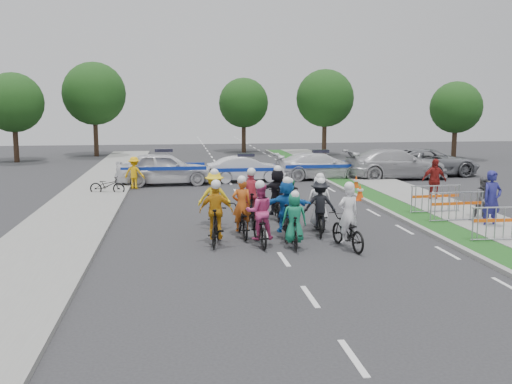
{
  "coord_description": "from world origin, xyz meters",
  "views": [
    {
      "loc": [
        -2.78,
        -14.41,
        4.07
      ],
      "look_at": [
        -0.08,
        4.66,
        1.1
      ],
      "focal_mm": 40.0,
      "sensor_mm": 36.0,
      "label": 1
    }
  ],
  "objects": [
    {
      "name": "rider_1",
      "position": [
        0.52,
        1.17,
        0.66
      ],
      "size": [
        0.74,
        1.63,
        1.67
      ],
      "rotation": [
        0.0,
        0.0,
        3.05
      ],
      "color": "black",
      "rests_on": "ground"
    },
    {
      "name": "spectator_2",
      "position": [
        7.94,
        8.01,
        0.91
      ],
      "size": [
        1.08,
        0.47,
        1.83
      ],
      "primitive_type": "imported",
      "rotation": [
        0.0,
        0.0,
        0.02
      ],
      "color": "maroon",
      "rests_on": "ground"
    },
    {
      "name": "barrier_1",
      "position": [
        6.7,
        3.61,
        0.56
      ],
      "size": [
        2.02,
        0.61,
        1.12
      ],
      "primitive_type": null,
      "rotation": [
        0.0,
        0.0,
        0.05
      ],
      "color": "#A5A8AD",
      "rests_on": "ground"
    },
    {
      "name": "rider_10",
      "position": [
        -1.53,
        4.32,
        0.76
      ],
      "size": [
        1.14,
        1.99,
        1.98
      ],
      "rotation": [
        0.0,
        0.0,
        3.06
      ],
      "color": "black",
      "rests_on": "ground"
    },
    {
      "name": "sidewalk_left",
      "position": [
        -6.5,
        5.0,
        0.07
      ],
      "size": [
        3.0,
        60.0,
        0.13
      ],
      "primitive_type": "cube",
      "color": "gray",
      "rests_on": "ground"
    },
    {
      "name": "rider_5",
      "position": [
        0.55,
        2.49,
        0.8
      ],
      "size": [
        1.58,
        1.87,
        1.9
      ],
      "rotation": [
        0.0,
        0.0,
        2.94
      ],
      "color": "black",
      "rests_on": "ground"
    },
    {
      "name": "rider_8",
      "position": [
        0.92,
        3.91,
        0.63
      ],
      "size": [
        0.84,
        1.72,
        1.68
      ],
      "rotation": [
        0.0,
        0.0,
        2.97
      ],
      "color": "black",
      "rests_on": "ground"
    },
    {
      "name": "ground",
      "position": [
        0.0,
        0.0,
        0.0
      ],
      "size": [
        90.0,
        90.0,
        0.0
      ],
      "primitive_type": "plane",
      "color": "#28282B",
      "rests_on": "ground"
    },
    {
      "name": "marshal_hiviz",
      "position": [
        -4.79,
        13.62,
        0.78
      ],
      "size": [
        1.15,
        0.89,
        1.56
      ],
      "primitive_type": "imported",
      "rotation": [
        0.0,
        0.0,
        2.78
      ],
      "color": "#EFAE0C",
      "rests_on": "ground"
    },
    {
      "name": "rider_9",
      "position": [
        -0.27,
        4.57,
        0.75
      ],
      "size": [
        1.0,
        1.88,
        1.96
      ],
      "rotation": [
        0.0,
        0.0,
        3.12
      ],
      "color": "black",
      "rests_on": "ground"
    },
    {
      "name": "grass_strip",
      "position": [
        5.8,
        5.0,
        0.06
      ],
      "size": [
        1.2,
        60.0,
        0.11
      ],
      "primitive_type": "cube",
      "color": "#174616",
      "rests_on": "ground"
    },
    {
      "name": "tree_0",
      "position": [
        -14.0,
        28.0,
        4.19
      ],
      "size": [
        4.2,
        4.2,
        6.3
      ],
      "color": "#382619",
      "rests_on": "ground"
    },
    {
      "name": "rider_3",
      "position": [
        -1.65,
        1.85,
        0.74
      ],
      "size": [
        1.03,
        1.9,
        1.94
      ],
      "rotation": [
        0.0,
        0.0,
        2.96
      ],
      "color": "black",
      "rests_on": "ground"
    },
    {
      "name": "barrier_2",
      "position": [
        6.7,
        5.23,
        0.56
      ],
      "size": [
        2.03,
        0.63,
        1.12
      ],
      "primitive_type": null,
      "rotation": [
        0.0,
        0.0,
        0.06
      ],
      "color": "#A5A8AD",
      "rests_on": "ground"
    },
    {
      "name": "rider_6",
      "position": [
        -0.8,
        2.8,
        0.63
      ],
      "size": [
        0.73,
        1.91,
        1.92
      ],
      "rotation": [
        0.0,
        0.0,
        3.18
      ],
      "color": "black",
      "rests_on": "ground"
    },
    {
      "name": "rider_7",
      "position": [
        1.82,
        3.4,
        0.73
      ],
      "size": [
        0.81,
        1.81,
        1.89
      ],
      "rotation": [
        0.0,
        0.0,
        3.1
      ],
      "color": "black",
      "rests_on": "ground"
    },
    {
      "name": "spectator_0",
      "position": [
        7.47,
        2.76,
        0.97
      ],
      "size": [
        0.77,
        0.58,
        1.93
      ],
      "primitive_type": "imported",
      "rotation": [
        0.0,
        0.0,
        0.17
      ],
      "color": "navy",
      "rests_on": "ground"
    },
    {
      "name": "tree_3",
      "position": [
        -9.0,
        32.0,
        4.89
      ],
      "size": [
        4.9,
        4.9,
        7.35
      ],
      "color": "#382619",
      "rests_on": "ground"
    },
    {
      "name": "sidewalk_right",
      "position": [
        7.6,
        5.0,
        0.07
      ],
      "size": [
        2.4,
        60.0,
        0.13
      ],
      "primitive_type": "cube",
      "color": "gray",
      "rests_on": "ground"
    },
    {
      "name": "civilian_suv",
      "position": [
        11.72,
        16.55,
        0.77
      ],
      "size": [
        5.57,
        2.58,
        1.55
      ],
      "primitive_type": "imported",
      "rotation": [
        0.0,
        0.0,
        1.57
      ],
      "color": "gray",
      "rests_on": "ground"
    },
    {
      "name": "cone_1",
      "position": [
        5.77,
        11.73,
        0.34
      ],
      "size": [
        0.4,
        0.4,
        0.7
      ],
      "color": "#F24C0C",
      "rests_on": "ground"
    },
    {
      "name": "barrier_0",
      "position": [
        6.7,
        0.75,
        0.56
      ],
      "size": [
        2.02,
        0.59,
        1.12
      ],
      "primitive_type": null,
      "rotation": [
        0.0,
        0.0,
        -0.04
      ],
      "color": "#A5A8AD",
      "rests_on": "ground"
    },
    {
      "name": "cone_0",
      "position": [
        5.0,
        8.79,
        0.34
      ],
      "size": [
        0.4,
        0.4,
        0.7
      ],
      "color": "#F24C0C",
      "rests_on": "ground"
    },
    {
      "name": "rider_4",
      "position": [
        1.67,
        2.73,
        0.71
      ],
      "size": [
        1.1,
        1.87,
        1.82
      ],
      "rotation": [
        0.0,
        0.0,
        2.95
      ],
      "color": "black",
      "rests_on": "ground"
    },
    {
      "name": "tree_1",
      "position": [
        9.0,
        30.0,
        4.54
      ],
      "size": [
        4.55,
        4.55,
        6.82
      ],
      "color": "#382619",
      "rests_on": "ground"
    },
    {
      "name": "rider_2",
      "position": [
        -0.41,
        1.64,
        0.71
      ],
      "size": [
        0.83,
        1.91,
        1.93
      ],
      "rotation": [
        0.0,
        0.0,
        3.18
      ],
      "color": "black",
      "rests_on": "ground"
    },
    {
      "name": "parked_bike",
      "position": [
        -5.9,
        11.92,
        0.42
      ],
      "size": [
        1.68,
        0.85,
        0.84
      ],
      "primitive_type": "imported",
      "rotation": [
        0.0,
        0.0,
        1.38
      ],
      "color": "black",
      "rests_on": "ground"
    },
    {
      "name": "rider_11",
      "position": [
        0.77,
        5.31,
        0.81
      ],
      "size": [
        1.58,
        1.88,
        1.95
      ],
      "rotation": [
        0.0,
        0.0,
        3.07
      ],
      "color": "black",
      "rests_on": "ground"
    },
    {
      "name": "spectator_1",
      "position": [
        7.87,
        3.92,
        0.78
      ],
      "size": [
        0.77,
        0.6,
        1.57
      ],
      "primitive_type": "imported",
      "rotation": [
        0.0,
        0.0,
        0.01
      ],
      "color": "#545358",
      "rests_on": "ground"
    },
    {
      "name": "rider_0",
      "position": [
        1.99,
        0.86,
        0.64
      ],
      "size": [
        0.98,
        1.99,
        1.94
      ],
      "rotation": [
        0.0,
        0.0,
        3.31
      ],
      "color": "black",
      "rests_on": "ground"
    },
    {
      "name": "tree_4",
      "position": [
        3.0,
        34.0,
        4.19
      ],
      "size": [
        4.2,
        4.2,
        6.3
      ],
      "color": "#382619",
      "rests_on": "ground"
    },
    {
      "name": "civilian_sedan",
      "position": [
        9.22,
        15.44,
        0.82
      ],
      "size": [
        5.68,
        2.36,
        1.64
      ],
      "primitive_type": "imported",
      "rotation": [
        0.0,
        0.0,
        1.58
      ],
      "color": "#AEADB2",
      "rests_on": "ground"
    },
    {
      "name": "tree_2",
      "position": [
        18.0,
        26.0,
        3.83
      ],
      "size": [
        3.85,
        3.85,
        5.77
      ],
      "color": "#382619",
      "rests_on": "ground"
    },
    {
      "name": "curb_right",
      "position": [
        5.1,
        5.0,
        0.06
      ],
      "size": [
        0.2,
        60.0,
        0.12
      ],
      "primitive_type": "cube",
      "color": "gray",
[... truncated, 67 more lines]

